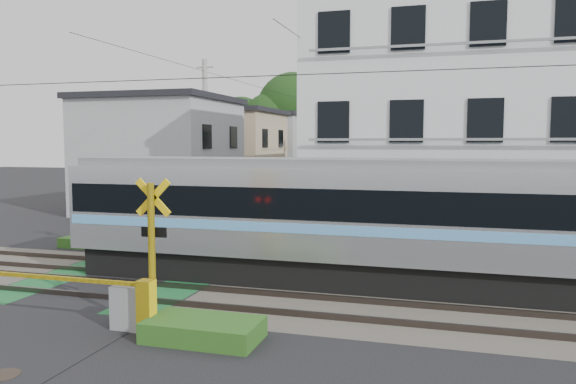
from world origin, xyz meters
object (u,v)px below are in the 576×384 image
(crossing_signal_near, at_px, (133,295))
(manhole_cover, at_px, (3,375))
(crossing_signal_far, at_px, (117,230))
(pedestrian, at_px, (361,177))
(apartment_block, at_px, (447,121))

(crossing_signal_near, xyz_separation_m, manhole_cover, (-0.82, -2.61, -0.70))
(crossing_signal_far, distance_m, manhole_cover, 10.85)
(crossing_signal_near, height_order, pedestrian, crossing_signal_near)
(crossing_signal_far, bearing_deg, pedestrian, 83.17)
(manhole_cover, bearing_deg, crossing_signal_far, 113.70)
(crossing_signal_far, bearing_deg, apartment_block, 27.78)
(crossing_signal_far, bearing_deg, manhole_cover, -66.30)
(crossing_signal_near, distance_m, manhole_cover, 2.82)
(crossing_signal_far, distance_m, pedestrian, 31.63)
(manhole_cover, bearing_deg, pedestrian, 90.82)
(apartment_block, bearing_deg, crossing_signal_near, -114.22)
(pedestrian, height_order, manhole_cover, pedestrian)
(crossing_signal_near, bearing_deg, pedestrian, 92.08)
(apartment_block, xyz_separation_m, manhole_cover, (-6.73, -15.75, -4.64))
(crossing_signal_far, relative_size, manhole_cover, 8.62)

